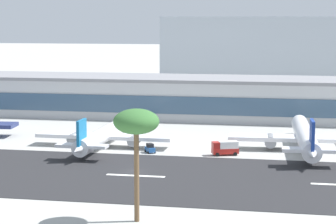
# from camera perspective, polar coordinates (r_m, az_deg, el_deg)

# --- Properties ---
(ground_plane) EXTENTS (1400.00, 1400.00, 0.00)m
(ground_plane) POSITION_cam_1_polar(r_m,az_deg,el_deg) (137.17, -2.87, -5.13)
(ground_plane) COLOR #A8A8A3
(runway_strip) EXTENTS (800.00, 40.98, 0.08)m
(runway_strip) POSITION_cam_1_polar(r_m,az_deg,el_deg) (133.63, -3.25, -5.47)
(runway_strip) COLOR #262628
(runway_strip) RESTS_ON ground_plane
(runway_centreline_dash_4) EXTENTS (12.00, 1.20, 0.01)m
(runway_centreline_dash_4) POSITION_cam_1_polar(r_m,az_deg,el_deg) (133.37, -2.80, -5.47)
(runway_centreline_dash_4) COLOR white
(runway_centreline_dash_4) RESTS_ON runway_strip
(terminal_building) EXTENTS (164.06, 25.20, 12.90)m
(terminal_building) POSITION_cam_1_polar(r_m,az_deg,el_deg) (210.61, 4.70, 1.22)
(terminal_building) COLOR #B7BABC
(terminal_building) RESTS_ON ground_plane
(distant_hotel_block) EXTENTS (117.29, 24.59, 32.27)m
(distant_hotel_block) POSITION_cam_1_polar(r_m,az_deg,el_deg) (303.71, 10.69, 4.99)
(distant_hotel_block) COLOR #A8B2BC
(distant_hotel_block) RESTS_ON ground_plane
(airliner_blue_tail_gate_1) EXTENTS (34.06, 44.26, 9.24)m
(airliner_blue_tail_gate_1) POSITION_cam_1_polar(r_m,az_deg,el_deg) (162.93, -5.56, -2.01)
(airliner_blue_tail_gate_1) COLOR silver
(airliner_blue_tail_gate_1) RESTS_ON ground_plane
(airliner_navy_tail_gate_2) EXTENTS (36.82, 48.45, 10.11)m
(airliner_navy_tail_gate_2) POSITION_cam_1_polar(r_m,az_deg,el_deg) (160.82, 11.71, -2.17)
(airliner_navy_tail_gate_2) COLOR white
(airliner_navy_tail_gate_2) RESTS_ON ground_plane
(service_box_truck_0) EXTENTS (6.46, 4.33, 3.25)m
(service_box_truck_0) POSITION_cam_1_polar(r_m,az_deg,el_deg) (153.49, 4.92, -3.06)
(service_box_truck_0) COLOR #B2231E
(service_box_truck_0) RESTS_ON ground_plane
(service_baggage_tug_1) EXTENTS (3.09, 3.56, 2.20)m
(service_baggage_tug_1) POSITION_cam_1_polar(r_m,az_deg,el_deg) (156.01, -1.55, -3.13)
(service_baggage_tug_1) COLOR #23569E
(service_baggage_tug_1) RESTS_ON ground_plane
(palm_tree_2) EXTENTS (7.05, 7.05, 17.61)m
(palm_tree_2) POSITION_cam_1_polar(r_m,az_deg,el_deg) (100.87, -2.74, -1.02)
(palm_tree_2) COLOR brown
(palm_tree_2) RESTS_ON ground_plane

